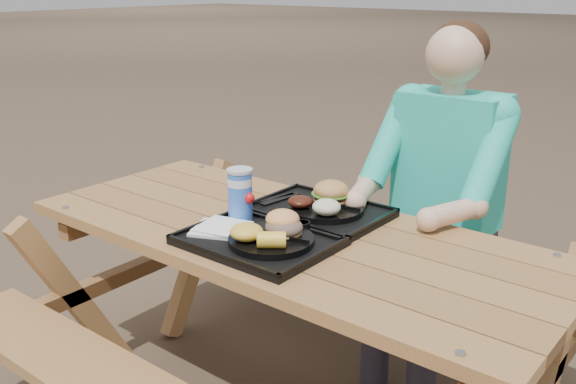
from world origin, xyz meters
The scene contains 17 objects.
picnic_table centered at (0.00, 0.00, 0.38)m, with size 1.80×1.49×0.75m, color #999999, non-canonical shape.
tray_near centered at (0.01, -0.15, 0.76)m, with size 0.45×0.35×0.02m, color black.
tray_far centered at (0.00, 0.16, 0.76)m, with size 0.45×0.35×0.02m, color black.
plate_near centered at (0.06, -0.16, 0.78)m, with size 0.26×0.26×0.02m, color black.
plate_far centered at (0.03, 0.17, 0.78)m, with size 0.26×0.26×0.02m, color black.
napkin_stack centered at (-0.14, -0.18, 0.78)m, with size 0.15×0.15×0.02m, color white.
soda_cup centered at (-0.15, -0.06, 0.85)m, with size 0.08×0.08×0.16m, color blue.
condiment_bbq centered at (0.01, -0.02, 0.79)m, with size 0.05×0.05×0.03m, color black.
condiment_mustard centered at (0.07, -0.02, 0.78)m, with size 0.05×0.05×0.03m, color yellow.
sandwich centered at (0.08, -0.11, 0.85)m, with size 0.11×0.11×0.11m, color #F29E55, non-canonical shape.
mac_cheese centered at (0.02, -0.22, 0.82)m, with size 0.10×0.10×0.05m, color yellow.
corn_cob centered at (0.11, -0.22, 0.81)m, with size 0.08×0.08×0.05m, color yellow, non-canonical shape.
cutlery_far centered at (-0.17, 0.17, 0.77)m, with size 0.03×0.18×0.01m, color black.
burger centered at (0.01, 0.23, 0.85)m, with size 0.13×0.13×0.11m, color #C38344, non-canonical shape.
baked_beans centered at (-0.04, 0.11, 0.81)m, with size 0.09×0.09×0.04m, color #42170D.
potato_salad centered at (0.08, 0.11, 0.82)m, with size 0.09×0.09×0.05m, color beige.
diner centered at (0.23, 0.68, 0.64)m, with size 0.48×0.84×1.28m, color #1DCDC3, non-canonical shape.
Camera 1 is at (1.21, -1.52, 1.53)m, focal length 40.00 mm.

